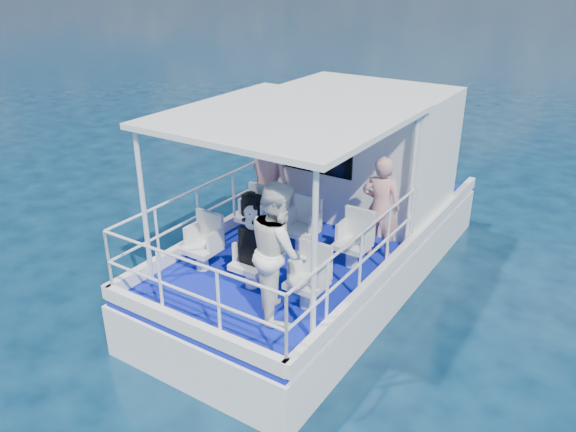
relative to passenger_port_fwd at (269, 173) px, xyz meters
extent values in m
plane|color=#061C31|center=(1.02, -0.82, -1.80)|extent=(2000.00, 2000.00, 0.00)
cube|color=white|center=(1.02, 0.18, -1.80)|extent=(3.00, 7.00, 1.60)
cube|color=#0B1598|center=(1.02, 0.18, -0.95)|extent=(2.90, 6.90, 0.10)
cube|color=white|center=(1.02, 1.48, 0.20)|extent=(2.85, 2.00, 2.20)
cube|color=white|center=(1.02, -1.02, 1.34)|extent=(3.00, 3.20, 0.08)
cylinder|color=white|center=(-0.33, -2.52, 0.20)|extent=(0.07, 0.07, 2.20)
cylinder|color=white|center=(2.37, -2.52, 0.20)|extent=(0.07, 0.07, 2.20)
cylinder|color=white|center=(-0.33, 0.38, 0.20)|extent=(0.07, 0.07, 2.20)
cylinder|color=white|center=(2.37, 0.38, 0.20)|extent=(0.07, 0.07, 2.20)
cube|color=silver|center=(0.12, -0.62, -0.71)|extent=(0.48, 0.46, 0.38)
cube|color=silver|center=(1.02, -0.62, -0.71)|extent=(0.48, 0.46, 0.38)
cube|color=silver|center=(1.92, -0.62, -0.71)|extent=(0.48, 0.46, 0.38)
cube|color=silver|center=(0.12, -1.92, -0.71)|extent=(0.48, 0.46, 0.38)
cube|color=silver|center=(1.02, -1.92, -0.71)|extent=(0.48, 0.46, 0.38)
cube|color=silver|center=(1.92, -1.92, -0.71)|extent=(0.48, 0.46, 0.38)
imported|color=pink|center=(0.00, 0.00, 0.00)|extent=(0.78, 0.64, 1.81)
imported|color=#D48D89|center=(2.10, -0.09, -0.10)|extent=(0.65, 0.50, 1.60)
imported|color=white|center=(1.69, -2.23, -0.01)|extent=(1.09, 1.10, 1.80)
cube|color=black|center=(0.11, -0.66, -0.33)|extent=(0.29, 0.16, 0.38)
cube|color=black|center=(1.05, -1.90, -0.26)|extent=(0.35, 0.20, 0.52)
cube|color=black|center=(0.13, -0.67, -0.12)|extent=(0.10, 0.06, 0.06)
camera|label=1|loc=(5.14, -7.32, 3.24)|focal=35.00mm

